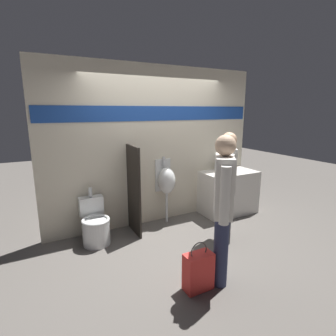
# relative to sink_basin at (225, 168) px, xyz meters

# --- Properties ---
(ground_plane) EXTENTS (16.00, 16.00, 0.00)m
(ground_plane) POSITION_rel_sink_basin_xyz_m (-1.31, -0.33, -0.88)
(ground_plane) COLOR #5B5651
(display_wall) EXTENTS (3.88, 0.07, 2.70)m
(display_wall) POSITION_rel_sink_basin_xyz_m (-1.31, 0.27, 0.48)
(display_wall) COLOR beige
(display_wall) RESTS_ON ground_plane
(sink_counter) EXTENTS (1.05, 0.61, 0.82)m
(sink_counter) POSITION_rel_sink_basin_xyz_m (0.05, -0.06, -0.47)
(sink_counter) COLOR silver
(sink_counter) RESTS_ON ground_plane
(sink_basin) EXTENTS (0.41, 0.41, 0.26)m
(sink_basin) POSITION_rel_sink_basin_xyz_m (0.00, 0.00, 0.00)
(sink_basin) COLOR silver
(sink_basin) RESTS_ON sink_counter
(cell_phone) EXTENTS (0.07, 0.14, 0.01)m
(cell_phone) POSITION_rel_sink_basin_xyz_m (-0.26, -0.18, -0.06)
(cell_phone) COLOR #232328
(cell_phone) RESTS_ON sink_counter
(divider_near_counter) EXTENTS (0.03, 0.54, 1.43)m
(divider_near_counter) POSITION_rel_sink_basin_xyz_m (-1.86, -0.03, -0.17)
(divider_near_counter) COLOR #28231E
(divider_near_counter) RESTS_ON ground_plane
(urinal_near_counter) EXTENTS (0.31, 0.32, 1.17)m
(urinal_near_counter) POSITION_rel_sink_basin_xyz_m (-1.22, 0.09, -0.12)
(urinal_near_counter) COLOR silver
(urinal_near_counter) RESTS_ON ground_plane
(toilet) EXTENTS (0.41, 0.58, 0.81)m
(toilet) POSITION_rel_sink_basin_xyz_m (-2.51, -0.08, -0.61)
(toilet) COLOR silver
(toilet) RESTS_ON ground_plane
(person_in_vest) EXTENTS (0.38, 0.51, 1.66)m
(person_in_vest) POSITION_rel_sink_basin_xyz_m (-0.75, -0.94, 0.04)
(person_in_vest) COLOR #3D3D42
(person_in_vest) RESTS_ON ground_plane
(person_with_lanyard) EXTENTS (0.41, 0.50, 1.72)m
(person_with_lanyard) POSITION_rel_sink_basin_xyz_m (-1.42, -1.67, 0.06)
(person_with_lanyard) COLOR #282D4C
(person_with_lanyard) RESTS_ON ground_plane
(shopping_bag) EXTENTS (0.32, 0.18, 0.57)m
(shopping_bag) POSITION_rel_sink_basin_xyz_m (-1.73, -1.68, -0.66)
(shopping_bag) COLOR red
(shopping_bag) RESTS_ON ground_plane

